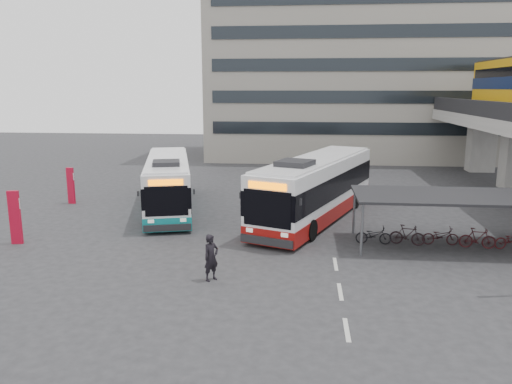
{
  "coord_description": "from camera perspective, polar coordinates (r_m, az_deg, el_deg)",
  "views": [
    {
      "loc": [
        1.05,
        -20.67,
        7.47
      ],
      "look_at": [
        -1.46,
        5.3,
        2.0
      ],
      "focal_mm": 35.0,
      "sensor_mm": 36.0,
      "label": 1
    }
  ],
  "objects": [
    {
      "name": "ground",
      "position": [
        22.0,
        2.49,
        -8.02
      ],
      "size": [
        120.0,
        120.0,
        0.0
      ],
      "primitive_type": "plane",
      "color": "#28282B",
      "rests_on": "ground"
    },
    {
      "name": "bike_shelter",
      "position": [
        25.52,
        22.27,
        -2.72
      ],
      "size": [
        10.0,
        4.0,
        2.54
      ],
      "color": "#595B60",
      "rests_on": "ground"
    },
    {
      "name": "pedestrian",
      "position": [
        19.8,
        -5.15,
        -7.47
      ],
      "size": [
        0.78,
        0.81,
        1.87
      ],
      "primitive_type": "imported",
      "rotation": [
        0.0,
        0.0,
        0.87
      ],
      "color": "black",
      "rests_on": "ground"
    },
    {
      "name": "office_block",
      "position": [
        57.1,
        10.95,
        16.69
      ],
      "size": [
        30.0,
        15.0,
        25.0
      ],
      "primitive_type": "cube",
      "color": "gray",
      "rests_on": "ground"
    },
    {
      "name": "sign_totem_mid",
      "position": [
        26.77,
        -25.83,
        -2.56
      ],
      "size": [
        0.57,
        0.24,
        2.64
      ],
      "rotation": [
        0.0,
        0.0,
        0.14
      ],
      "color": "#B00A25",
      "rests_on": "ground"
    },
    {
      "name": "bus_teal",
      "position": [
        31.56,
        -10.02,
        0.95
      ],
      "size": [
        5.4,
        11.96,
        3.46
      ],
      "rotation": [
        0.0,
        0.0,
        0.25
      ],
      "color": "white",
      "rests_on": "ground"
    },
    {
      "name": "sign_totem_north",
      "position": [
        34.74,
        -20.41,
        0.75
      ],
      "size": [
        0.52,
        0.23,
        2.38
      ],
      "rotation": [
        0.0,
        0.0,
        -0.17
      ],
      "color": "#B00A25",
      "rests_on": "ground"
    },
    {
      "name": "bus_main",
      "position": [
        28.85,
        6.88,
        0.38
      ],
      "size": [
        7.38,
        13.08,
        3.83
      ],
      "rotation": [
        0.0,
        0.0,
        -0.38
      ],
      "color": "white",
      "rests_on": "ground"
    },
    {
      "name": "road_markings",
      "position": [
        19.23,
        9.6,
        -11.17
      ],
      "size": [
        0.15,
        7.6,
        0.01
      ],
      "color": "beige",
      "rests_on": "ground"
    }
  ]
}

